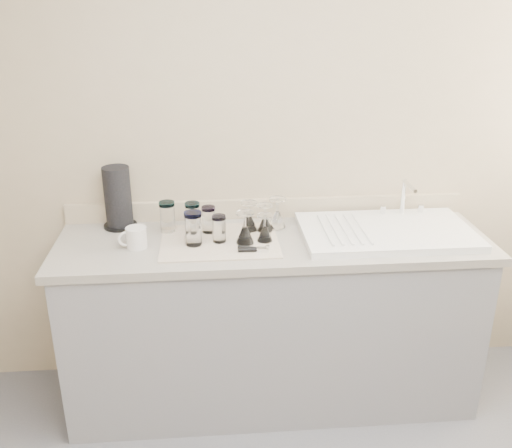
{
  "coord_description": "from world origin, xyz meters",
  "views": [
    {
      "loc": [
        -0.3,
        -1.28,
        2.0
      ],
      "look_at": [
        -0.09,
        1.15,
        1.0
      ],
      "focal_mm": 40.0,
      "sensor_mm": 36.0,
      "label": 1
    }
  ],
  "objects": [
    {
      "name": "tumbler_teal",
      "position": [
        -0.5,
        1.32,
        0.98
      ],
      "size": [
        0.08,
        0.08,
        0.15
      ],
      "color": "white",
      "rests_on": "dish_towel"
    },
    {
      "name": "tumbler_blue",
      "position": [
        -0.38,
        1.15,
        0.99
      ],
      "size": [
        0.08,
        0.08,
        0.16
      ],
      "color": "white",
      "rests_on": "dish_towel"
    },
    {
      "name": "goblet_extra",
      "position": [
        0.03,
        1.33,
        0.96
      ],
      "size": [
        0.08,
        0.08,
        0.15
      ],
      "color": "white",
      "rests_on": "dish_towel"
    },
    {
      "name": "tumbler_cyan",
      "position": [
        -0.38,
        1.32,
        0.98
      ],
      "size": [
        0.07,
        0.07,
        0.14
      ],
      "color": "white",
      "rests_on": "dish_towel"
    },
    {
      "name": "room_envelope",
      "position": [
        0.0,
        0.0,
        1.56
      ],
      "size": [
        3.54,
        3.5,
        2.52
      ],
      "color": "#535358",
      "rests_on": "ground"
    },
    {
      "name": "dish_towel",
      "position": [
        -0.26,
        1.18,
        0.9
      ],
      "size": [
        0.55,
        0.42,
        0.01
      ],
      "primitive_type": "cube",
      "color": "beige",
      "rests_on": "counter_unit"
    },
    {
      "name": "sink_unit",
      "position": [
        0.55,
        1.2,
        0.92
      ],
      "size": [
        0.82,
        0.5,
        0.22
      ],
      "color": "white",
      "rests_on": "counter_unit"
    },
    {
      "name": "goblet_back_right",
      "position": [
        -0.03,
        1.29,
        0.95
      ],
      "size": [
        0.08,
        0.08,
        0.13
      ],
      "color": "white",
      "rests_on": "dish_towel"
    },
    {
      "name": "tumbler_lavender",
      "position": [
        -0.26,
        1.17,
        0.97
      ],
      "size": [
        0.07,
        0.07,
        0.13
      ],
      "color": "white",
      "rests_on": "dish_towel"
    },
    {
      "name": "goblet_front_right",
      "position": [
        -0.05,
        1.16,
        0.95
      ],
      "size": [
        0.07,
        0.07,
        0.13
      ],
      "color": "white",
      "rests_on": "dish_towel"
    },
    {
      "name": "can_opener",
      "position": [
        -0.11,
        1.05,
        0.92
      ],
      "size": [
        0.14,
        0.07,
        0.02
      ],
      "color": "silver",
      "rests_on": "dish_towel"
    },
    {
      "name": "tumbler_purple",
      "position": [
        -0.31,
        1.29,
        0.97
      ],
      "size": [
        0.07,
        0.07,
        0.13
      ],
      "color": "white",
      "rests_on": "dish_towel"
    },
    {
      "name": "white_mug",
      "position": [
        -0.64,
        1.16,
        0.95
      ],
      "size": [
        0.14,
        0.12,
        0.1
      ],
      "color": "silver",
      "rests_on": "counter_unit"
    },
    {
      "name": "paper_towel_roll",
      "position": [
        -0.75,
        1.42,
        1.05
      ],
      "size": [
        0.16,
        0.16,
        0.31
      ],
      "color": "black",
      "rests_on": "counter_unit"
    },
    {
      "name": "goblet_back_left",
      "position": [
        -0.11,
        1.3,
        0.96
      ],
      "size": [
        0.08,
        0.08,
        0.14
      ],
      "color": "white",
      "rests_on": "dish_towel"
    },
    {
      "name": "counter_unit",
      "position": [
        0.0,
        1.2,
        0.45
      ],
      "size": [
        2.06,
        0.62,
        0.9
      ],
      "color": "slate",
      "rests_on": "ground"
    },
    {
      "name": "goblet_front_left",
      "position": [
        -0.14,
        1.15,
        0.96
      ],
      "size": [
        0.08,
        0.08,
        0.15
      ],
      "color": "white",
      "rests_on": "dish_towel"
    }
  ]
}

